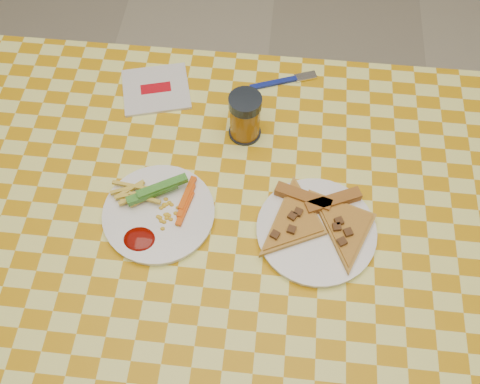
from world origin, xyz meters
name	(u,v)px	position (x,y,z in m)	size (l,w,h in m)	color
ground	(240,331)	(0.00, 0.00, 0.00)	(8.00, 8.00, 0.00)	beige
table	(239,237)	(0.00, 0.00, 0.68)	(1.28, 0.88, 0.76)	white
plate_left	(159,214)	(-0.16, 0.00, 0.76)	(0.21, 0.21, 0.01)	white
plate_right	(316,231)	(0.15, -0.01, 0.76)	(0.22, 0.22, 0.01)	white
fries_veggies	(155,202)	(-0.16, 0.01, 0.78)	(0.18, 0.17, 0.04)	#E9CB4A
pizza_slices	(319,221)	(0.15, 0.00, 0.78)	(0.30, 0.25, 0.02)	#C1873B
drink_glass	(245,117)	(-0.01, 0.21, 0.81)	(0.07, 0.07, 0.11)	black
napkin	(156,89)	(-0.22, 0.31, 0.76)	(0.18, 0.17, 0.01)	silver
fork	(284,81)	(0.06, 0.36, 0.76)	(0.15, 0.07, 0.01)	navy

